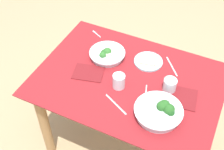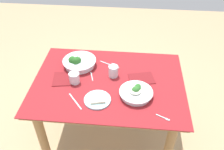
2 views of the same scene
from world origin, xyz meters
The scene contains 13 objects.
ground_plane centered at (0.00, 0.00, 0.00)m, with size 6.00×6.00×0.00m, color tan.
dining_table centered at (0.00, 0.00, 0.60)m, with size 1.18×0.85×0.73m.
broccoli_bowl_far centered at (-0.22, 0.13, 0.76)m, with size 0.25×0.25×0.08m.
broccoli_bowl_near centered at (0.27, -0.18, 0.76)m, with size 0.28×0.28×0.10m.
bread_side_plate centered at (0.06, 0.21, 0.74)m, with size 0.19×0.19×0.03m.
water_glass_center centered at (-0.03, -0.08, 0.77)m, with size 0.08×0.08×0.09m, color silver.
water_glass_side centered at (0.26, 0.03, 0.77)m, with size 0.08×0.08×0.09m, color silver.
fork_by_far_bowl centered at (0.14, -0.05, 0.73)m, with size 0.04×0.11×0.00m.
fork_by_near_bowl centered at (-0.40, 0.33, 0.73)m, with size 0.09×0.05×0.00m.
table_knife_left centered at (0.21, 0.23, 0.73)m, with size 0.19×0.01×0.00m, color #B7B7BC.
table_knife_right centered at (0.01, -0.22, 0.73)m, with size 0.19×0.01×0.00m, color #B7B7BC.
napkin_folded_upper centered at (0.36, 0.00, 0.73)m, with size 0.17×0.17×0.01m, color maroon.
napkin_folded_lower centered at (-0.26, -0.06, 0.73)m, with size 0.19×0.14×0.01m, color maroon.
Camera 1 is at (0.48, -1.24, 2.13)m, focal length 48.36 mm.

